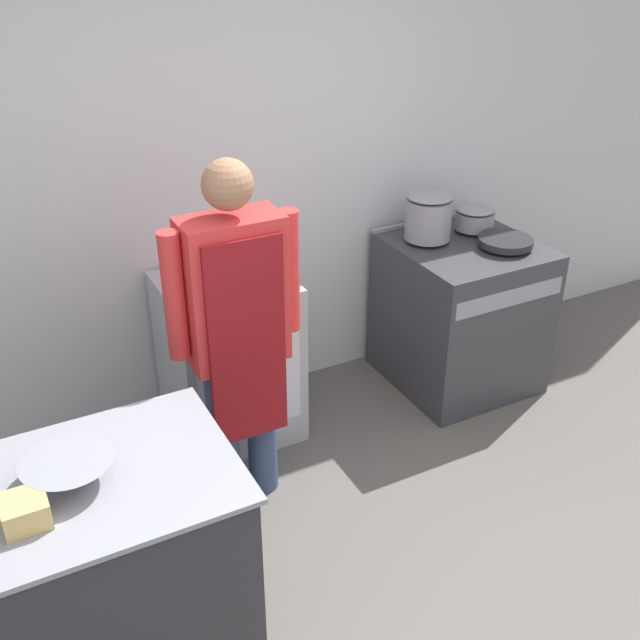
{
  "coord_description": "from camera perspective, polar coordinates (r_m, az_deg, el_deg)",
  "views": [
    {
      "loc": [
        -1.28,
        -1.44,
        2.5
      ],
      "look_at": [
        0.06,
        1.12,
        0.92
      ],
      "focal_mm": 42.0,
      "sensor_mm": 36.0,
      "label": 1
    }
  ],
  "objects": [
    {
      "name": "stove",
      "position": [
        4.45,
        10.61,
        0.52
      ],
      "size": [
        0.77,
        0.8,
        0.89
      ],
      "color": "#38383D",
      "rests_on": "ground_plane"
    },
    {
      "name": "wall_back",
      "position": [
        3.91,
        -7.44,
        11.32
      ],
      "size": [
        8.0,
        0.05,
        2.7
      ],
      "color": "silver",
      "rests_on": "ground_plane"
    },
    {
      "name": "person_cook",
      "position": [
        3.24,
        -6.37,
        -0.29
      ],
      "size": [
        0.61,
        0.24,
        1.67
      ],
      "color": "#38476B",
      "rests_on": "ground_plane"
    },
    {
      "name": "stock_pot",
      "position": [
        4.21,
        8.27,
        7.89
      ],
      "size": [
        0.26,
        0.26,
        0.27
      ],
      "color": "gray",
      "rests_on": "stove"
    },
    {
      "name": "plastic_tub",
      "position": [
        2.47,
        -21.55,
        -13.4
      ],
      "size": [
        0.14,
        0.14,
        0.09
      ],
      "color": "#D8B266",
      "rests_on": "prep_counter"
    },
    {
      "name": "mixing_bowl",
      "position": [
        2.57,
        -18.6,
        -10.84
      ],
      "size": [
        0.3,
        0.3,
        0.09
      ],
      "color": "gray",
      "rests_on": "prep_counter"
    },
    {
      "name": "fridge_unit",
      "position": [
        3.94,
        -6.9,
        -2.92
      ],
      "size": [
        0.64,
        0.58,
        0.89
      ],
      "color": "#A8ADB2",
      "rests_on": "ground_plane"
    },
    {
      "name": "sauce_pot",
      "position": [
        4.43,
        11.7,
        7.7
      ],
      "size": [
        0.23,
        0.23,
        0.13
      ],
      "color": "gray",
      "rests_on": "stove"
    },
    {
      "name": "prep_counter",
      "position": [
        2.89,
        -16.61,
        -18.39
      ],
      "size": [
        1.02,
        0.71,
        0.88
      ],
      "color": "#2D2D33",
      "rests_on": "ground_plane"
    },
    {
      "name": "saute_pan",
      "position": [
        4.25,
        13.96,
        5.84
      ],
      "size": [
        0.3,
        0.3,
        0.04
      ],
      "color": "#262628",
      "rests_on": "stove"
    }
  ]
}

